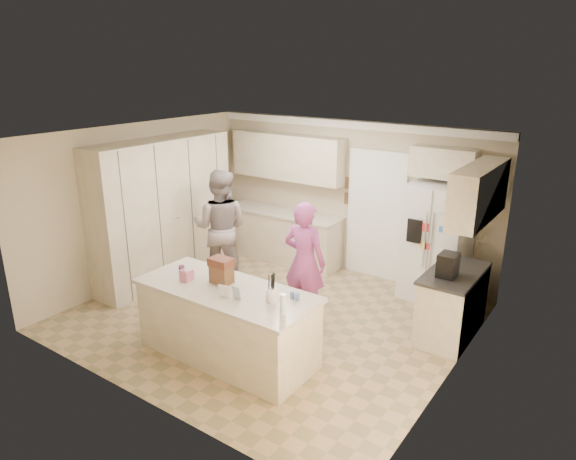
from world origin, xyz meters
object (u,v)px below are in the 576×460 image
Objects in this scene: island_base at (227,324)px; teen_boy at (221,228)px; tissue_box at (187,275)px; refrigerator at (436,243)px; dollhouse_body at (222,274)px; teen_girl at (305,262)px; coffee_maker at (448,265)px; utensil_crock at (272,295)px.

teen_boy is (-1.58, 1.67, 0.51)m from island_base.
refrigerator is at bearing 57.30° from tissue_box.
teen_girl is at bearing 73.28° from dollhouse_body.
dollhouse_body is at bearing 26.57° from tissue_box.
teen_girl is at bearing -163.86° from coffee_maker.
refrigerator is 3.15m from utensil_crock.
tissue_box is at bearing -142.43° from coffee_maker.
coffee_maker is at bearing 52.88° from utensil_crock.
island_base is at bearing -111.87° from refrigerator.
refrigerator reaches higher than island_base.
coffee_maker is at bearing 39.29° from dollhouse_body.
dollhouse_body is at bearing 146.31° from island_base.
coffee_maker is at bearing 159.00° from teen_boy.
refrigerator is at bearing 61.15° from dollhouse_body.
refrigerator reaches higher than coffee_maker.
coffee_maker reaches higher than utensil_crock.
refrigerator is 3.41m from dollhouse_body.
dollhouse_body is (-1.64, -2.98, 0.14)m from refrigerator.
utensil_crock reaches higher than island_base.
utensil_crock is 0.80m from dollhouse_body.
utensil_crock is 1.21m from tissue_box.
teen_girl is (-0.42, 1.32, -0.13)m from utensil_crock.
coffee_maker is 3.28m from tissue_box.
tissue_box is at bearing -172.87° from utensil_crock.
refrigerator is 6.00× the size of coffee_maker.
dollhouse_body is (-0.80, 0.05, 0.04)m from utensil_crock.
dollhouse_body is at bearing -140.71° from coffee_maker.
dollhouse_body is 0.15× the size of teen_girl.
teen_boy reaches higher than teen_girl.
coffee_maker is at bearing -168.46° from teen_girl.
utensil_crock is 0.09× the size of teen_girl.
coffee_maker is 2.84m from dollhouse_body.
utensil_crock is 1.39m from teen_girl.
island_base is 1.27× the size of teen_girl.
teen_girl reaches higher than coffee_maker.
teen_girl is (-1.82, -0.53, -0.20)m from coffee_maker.
coffee_maker is 3.64m from teen_boy.
island_base is 2.35m from teen_boy.
tissue_box reaches higher than island_base.
refrigerator is 12.00× the size of utensil_crock.
dollhouse_body reaches higher than utensil_crock.
refrigerator is 3.46m from island_base.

